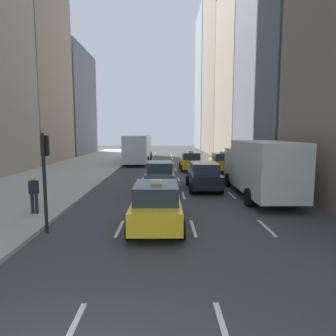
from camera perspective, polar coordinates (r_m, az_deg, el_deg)
The scene contains 12 objects.
sidewalk_left at distance 31.38m, azimuth -16.40°, elevation 0.03°, with size 8.00×66.00×0.15m, color #ADAAA3.
lane_markings at distance 26.26m, azimuth 1.72°, elevation -1.11°, with size 5.72×56.00×0.01m.
building_row_right at distance 45.50m, azimuth 13.46°, elevation 19.40°, with size 6.00×70.49×32.11m.
taxi_lead at distance 28.16m, azimuth 10.17°, elevation 1.11°, with size 2.02×4.40×1.87m.
taxi_second at distance 11.47m, azimuth -2.21°, elevation -7.03°, with size 2.02×4.40×1.87m.
taxi_third at distance 28.67m, azimuth 4.32°, elevation 1.30°, with size 2.02×4.40×1.87m.
sedan_black_near at distance 19.42m, azimuth -1.57°, elevation -1.28°, with size 2.02×4.44×1.76m.
sedan_silver_behind at distance 19.14m, azimuth 6.82°, elevation -1.47°, with size 2.02×4.52×1.73m.
city_bus at distance 36.29m, azimuth -5.61°, elevation 3.87°, with size 2.80×11.61×3.25m.
box_truck at distance 17.47m, azimuth 16.96°, elevation 0.23°, with size 2.58×8.40×3.15m.
pedestrian_mid_block at distance 14.07m, azimuth -24.18°, elevation -4.26°, with size 0.36×0.22×1.65m.
traffic_light_pole at distance 11.50m, azimuth -22.41°, elevation 0.25°, with size 0.24×0.42×3.60m.
Camera 1 is at (1.51, -2.99, 3.62)m, focal length 32.00 mm.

